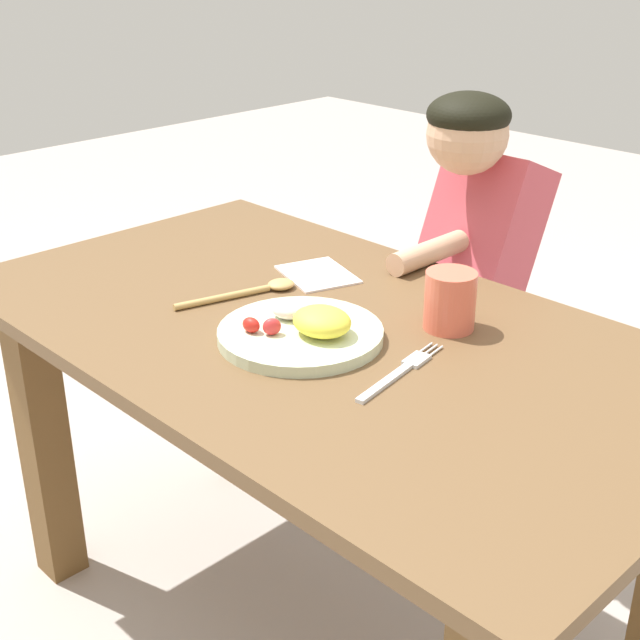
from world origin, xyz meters
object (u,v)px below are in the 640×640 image
object	(u,v)px
fork	(401,371)
spoon	(257,290)
person	(478,313)
drinking_cup	(450,300)
plate	(303,330)

from	to	relation	value
fork	spoon	distance (m)	0.37
person	drinking_cup	bearing A→B (deg)	118.44
plate	spoon	world-z (taller)	plate
fork	person	world-z (taller)	person
spoon	person	distance (m)	0.55
fork	spoon	xyz separation A→B (m)	(-0.37, 0.04, 0.00)
drinking_cup	fork	bearing A→B (deg)	-74.35
fork	drinking_cup	bearing A→B (deg)	6.03
plate	drinking_cup	bearing A→B (deg)	56.85
drinking_cup	person	xyz separation A→B (m)	(-0.21, 0.38, -0.21)
plate	drinking_cup	xyz separation A→B (m)	(0.13, 0.20, 0.03)
fork	drinking_cup	world-z (taller)	drinking_cup
fork	person	distance (m)	0.63
spoon	person	size ratio (longest dim) A/B	0.23
plate	drinking_cup	size ratio (longest dim) A/B	2.72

